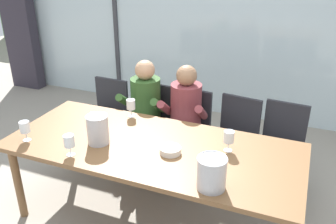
% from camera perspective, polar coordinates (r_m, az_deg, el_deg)
% --- Properties ---
extents(ground, '(14.00, 14.00, 0.00)m').
position_cam_1_polar(ground, '(4.18, 3.40, -8.02)').
color(ground, '#9E9384').
extents(window_glass_panel, '(7.65, 0.03, 2.60)m').
position_cam_1_polar(window_glass_panel, '(5.05, 9.48, 13.46)').
color(window_glass_panel, silver).
rests_on(window_glass_panel, ground).
extents(window_mullion_left, '(0.06, 0.06, 2.60)m').
position_cam_1_polar(window_mullion_left, '(5.66, -8.33, 14.73)').
color(window_mullion_left, '#38383D').
rests_on(window_mullion_left, ground).
extents(hillside_vineyard, '(13.65, 2.40, 2.07)m').
position_cam_1_polar(hillside_vineyard, '(8.77, 15.38, 15.87)').
color(hillside_vineyard, '#477A38').
rests_on(hillside_vineyard, ground).
extents(curtain_heavy_drape, '(0.56, 0.20, 2.60)m').
position_cam_1_polar(curtain_heavy_drape, '(6.59, -22.84, 14.52)').
color(curtain_heavy_drape, '#332D38').
rests_on(curtain_heavy_drape, ground).
extents(dining_table, '(2.45, 1.04, 0.77)m').
position_cam_1_polar(dining_table, '(3.02, -2.53, -6.33)').
color(dining_table, brown).
rests_on(dining_table, ground).
extents(chair_near_curtain, '(0.46, 0.46, 0.88)m').
position_cam_1_polar(chair_near_curtain, '(4.24, -9.54, 0.10)').
color(chair_near_curtain, '#232328').
rests_on(chair_near_curtain, ground).
extents(chair_left_of_center, '(0.48, 0.48, 0.88)m').
position_cam_1_polar(chair_left_of_center, '(4.05, -2.83, -0.81)').
color(chair_left_of_center, '#232328').
rests_on(chair_left_of_center, ground).
extents(chair_center, '(0.49, 0.49, 0.88)m').
position_cam_1_polar(chair_center, '(3.89, 3.31, -1.94)').
color(chair_center, '#232328').
rests_on(chair_center, ground).
extents(chair_right_of_center, '(0.50, 0.50, 0.88)m').
position_cam_1_polar(chair_right_of_center, '(3.76, 10.73, -3.36)').
color(chair_right_of_center, '#232328').
rests_on(chair_right_of_center, ground).
extents(chair_near_window_right, '(0.47, 0.47, 0.88)m').
position_cam_1_polar(chair_near_window_right, '(3.73, 17.63, -4.35)').
color(chair_near_window_right, '#232328').
rests_on(chair_near_window_right, ground).
extents(person_olive_shirt, '(0.48, 0.63, 1.20)m').
position_cam_1_polar(person_olive_shirt, '(3.84, -3.96, 0.52)').
color(person_olive_shirt, '#2D5123').
rests_on(person_olive_shirt, ground).
extents(person_maroon_top, '(0.48, 0.63, 1.20)m').
position_cam_1_polar(person_maroon_top, '(3.67, 2.53, -0.59)').
color(person_maroon_top, brown).
rests_on(person_maroon_top, ground).
extents(ice_bucket_primary, '(0.19, 0.19, 0.25)m').
position_cam_1_polar(ice_bucket_primary, '(3.00, -11.12, -2.68)').
color(ice_bucket_primary, '#B7B7BC').
rests_on(ice_bucket_primary, dining_table).
extents(ice_bucket_secondary, '(0.21, 0.21, 0.23)m').
position_cam_1_polar(ice_bucket_secondary, '(2.44, 6.96, -9.54)').
color(ice_bucket_secondary, '#B7B7BC').
rests_on(ice_bucket_secondary, dining_table).
extents(tasting_bowl, '(0.17, 0.17, 0.05)m').
position_cam_1_polar(tasting_bowl, '(2.85, 0.39, -6.09)').
color(tasting_bowl, silver).
rests_on(tasting_bowl, dining_table).
extents(wine_glass_by_left_taster, '(0.08, 0.08, 0.17)m').
position_cam_1_polar(wine_glass_by_left_taster, '(3.22, -21.83, -2.35)').
color(wine_glass_by_left_taster, silver).
rests_on(wine_glass_by_left_taster, dining_table).
extents(wine_glass_near_bucket, '(0.08, 0.08, 0.17)m').
position_cam_1_polar(wine_glass_near_bucket, '(2.89, -15.46, -4.59)').
color(wine_glass_near_bucket, silver).
rests_on(wine_glass_near_bucket, dining_table).
extents(wine_glass_center_pour, '(0.08, 0.08, 0.17)m').
position_cam_1_polar(wine_glass_center_pour, '(3.44, -5.93, 1.10)').
color(wine_glass_center_pour, silver).
rests_on(wine_glass_center_pour, dining_table).
extents(wine_glass_by_right_taster, '(0.08, 0.08, 0.17)m').
position_cam_1_polar(wine_glass_by_right_taster, '(2.88, 9.67, -3.96)').
color(wine_glass_by_right_taster, silver).
rests_on(wine_glass_by_right_taster, dining_table).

